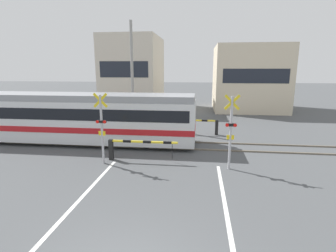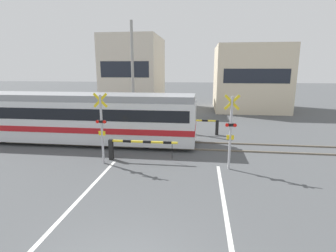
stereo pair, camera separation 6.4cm
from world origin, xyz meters
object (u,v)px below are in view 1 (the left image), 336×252
crossing_signal_left (102,125)px  commuter_train (76,117)px  crossing_barrier_near (128,146)px  crossing_barrier_far (204,124)px  pedestrian (169,111)px  crossing_signal_right (231,129)px

crossing_signal_left → commuter_train: bearing=131.0°
commuter_train → crossing_signal_left: bearing=-49.0°
crossing_barrier_near → crossing_signal_left: bearing=-152.2°
crossing_barrier_far → crossing_signal_left: size_ratio=1.01×
crossing_signal_left → crossing_barrier_far: bearing=52.1°
crossing_signal_left → pedestrian: 10.37m
crossing_barrier_near → crossing_barrier_far: bearing=56.2°
crossing_barrier_near → crossing_signal_left: (-1.04, -0.55, 1.12)m
crossing_signal_left → pedestrian: crossing_signal_left is taller
commuter_train → crossing_signal_right: size_ratio=4.27×
commuter_train → pedestrian: (4.78, 6.83, -0.64)m
crossing_signal_left → pedestrian: (1.90, 10.15, -0.90)m
crossing_signal_right → pedestrian: size_ratio=2.02×
crossing_barrier_far → crossing_signal_left: crossing_signal_left is taller
crossing_signal_left → crossing_barrier_near: bearing=27.8°
commuter_train → crossing_barrier_far: commuter_train is taller
crossing_signal_right → pedestrian: 10.93m
crossing_signal_right → crossing_barrier_near: bearing=173.5°
crossing_signal_right → pedestrian: crossing_signal_right is taller
crossing_signal_left → crossing_signal_right: (5.85, 0.00, 0.00)m
pedestrian → crossing_signal_right: bearing=-68.7°
crossing_barrier_near → pedestrian: 9.64m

